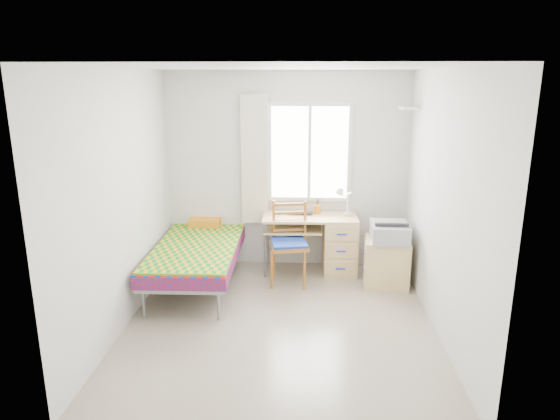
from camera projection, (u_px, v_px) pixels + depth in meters
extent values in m
plane|color=#BCAD93|center=(280.00, 322.00, 5.29)|extent=(3.50, 3.50, 0.00)
plane|color=white|center=(280.00, 67.00, 4.61)|extent=(3.50, 3.50, 0.00)
plane|color=silver|center=(287.00, 171.00, 6.64)|extent=(3.20, 0.00, 3.20)
plane|color=silver|center=(122.00, 201.00, 5.03)|extent=(0.00, 3.50, 3.50)
plane|color=silver|center=(443.00, 205.00, 4.87)|extent=(0.00, 3.50, 3.50)
cube|color=white|center=(309.00, 153.00, 6.54)|extent=(1.10, 0.04, 1.30)
cube|color=white|center=(309.00, 153.00, 6.53)|extent=(1.00, 0.02, 1.20)
cube|color=white|center=(310.00, 153.00, 6.52)|extent=(0.04, 0.02, 1.20)
cube|color=beige|center=(255.00, 160.00, 6.55)|extent=(0.35, 0.05, 1.70)
cube|color=white|center=(409.00, 108.00, 6.01)|extent=(0.20, 0.32, 0.03)
cube|color=gray|center=(199.00, 256.00, 6.18)|extent=(0.97, 2.12, 0.06)
cube|color=#B30F0B|center=(199.00, 250.00, 6.16)|extent=(1.01, 2.14, 0.15)
cube|color=gold|center=(198.00, 244.00, 6.12)|extent=(0.99, 2.02, 0.03)
cube|color=tan|center=(213.00, 213.00, 7.10)|extent=(1.01, 0.06, 0.58)
cube|color=orange|center=(206.00, 221.00, 6.85)|extent=(0.43, 0.36, 0.11)
cylinder|color=gray|center=(144.00, 303.00, 5.33)|extent=(0.04, 0.04, 0.34)
cylinder|color=gray|center=(241.00, 246.00, 7.13)|extent=(0.04, 0.04, 0.34)
cube|color=tan|center=(310.00, 217.00, 6.48)|extent=(1.24, 0.59, 0.03)
cube|color=tan|center=(340.00, 246.00, 6.56)|extent=(0.44, 0.55, 0.73)
cube|color=tan|center=(293.00, 229.00, 6.53)|extent=(0.76, 0.54, 0.02)
cylinder|color=gray|center=(265.00, 250.00, 6.38)|extent=(0.03, 0.03, 0.73)
cylinder|color=gray|center=(268.00, 239.00, 6.82)|extent=(0.03, 0.03, 0.73)
cube|color=#9D5E1E|center=(289.00, 245.00, 6.16)|extent=(0.51, 0.51, 0.04)
cube|color=navy|center=(289.00, 243.00, 6.15)|extent=(0.49, 0.49, 0.04)
cube|color=#9D5E1E|center=(289.00, 217.00, 6.27)|extent=(0.40, 0.10, 0.44)
cylinder|color=#9D5E1E|center=(272.00, 270.00, 6.05)|extent=(0.03, 0.03, 0.50)
cylinder|color=#9D5E1E|center=(305.00, 240.00, 6.34)|extent=(0.04, 0.04, 1.01)
cube|color=tan|center=(386.00, 262.00, 6.16)|extent=(0.58, 0.53, 0.59)
cube|color=tan|center=(365.00, 252.00, 6.14)|extent=(0.05, 0.44, 0.21)
cube|color=tan|center=(364.00, 270.00, 6.21)|extent=(0.05, 0.44, 0.21)
cube|color=#A8ABB0|center=(390.00, 232.00, 6.04)|extent=(0.46, 0.53, 0.21)
cube|color=black|center=(390.00, 224.00, 6.02)|extent=(0.36, 0.43, 0.02)
imported|color=black|center=(300.00, 214.00, 6.52)|extent=(0.33, 0.23, 0.03)
cylinder|color=orange|center=(317.00, 209.00, 6.60)|extent=(0.10, 0.10, 0.11)
cylinder|color=white|center=(347.00, 214.00, 6.51)|extent=(0.10, 0.10, 0.03)
cylinder|color=white|center=(348.00, 203.00, 6.47)|extent=(0.02, 0.12, 0.27)
cylinder|color=white|center=(347.00, 194.00, 6.36)|extent=(0.13, 0.24, 0.11)
cone|color=white|center=(341.00, 194.00, 6.26)|extent=(0.14, 0.16, 0.13)
imported|color=gray|center=(297.00, 229.00, 6.49)|extent=(0.18, 0.24, 0.02)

